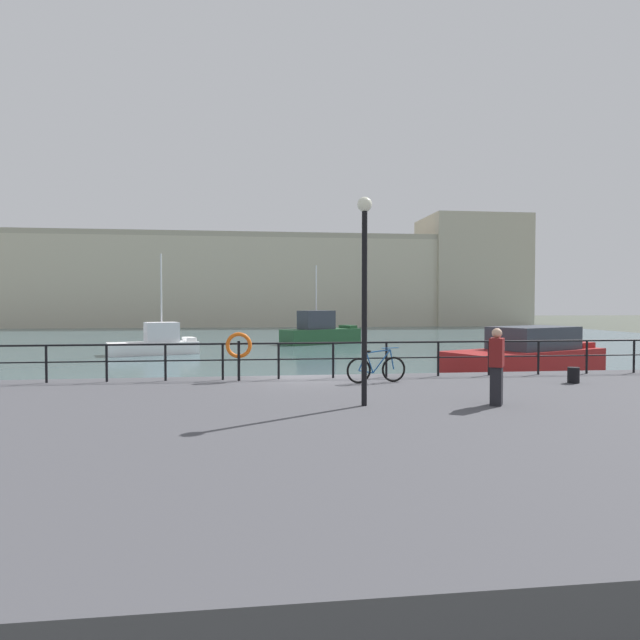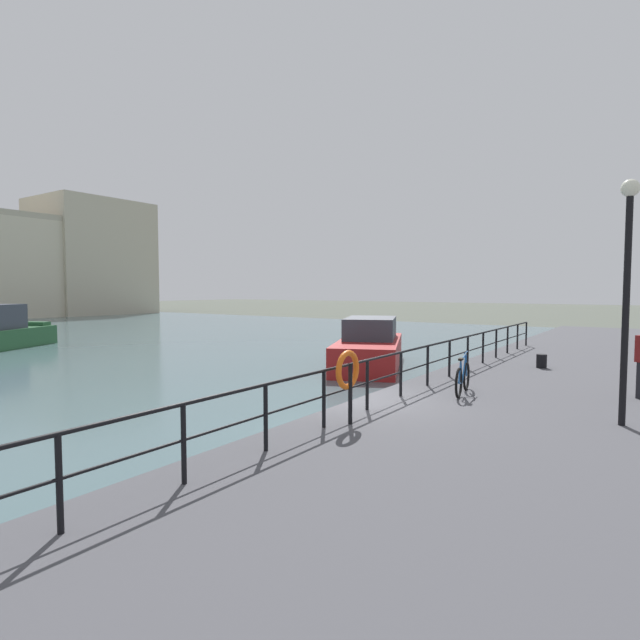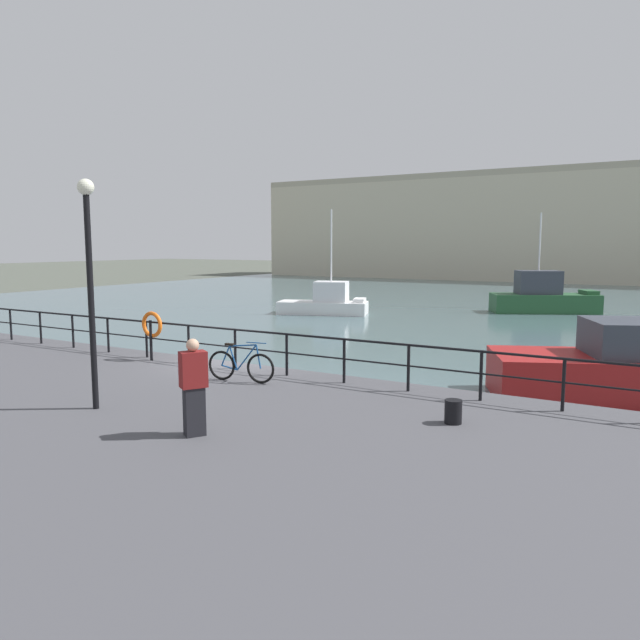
{
  "view_description": "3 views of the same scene",
  "coord_description": "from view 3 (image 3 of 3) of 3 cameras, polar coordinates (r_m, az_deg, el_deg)",
  "views": [
    {
      "loc": [
        -1.71,
        -17.02,
        3.22
      ],
      "look_at": [
        0.79,
        2.77,
        2.61
      ],
      "focal_mm": 31.03,
      "sensor_mm": 36.0,
      "label": 1
    },
    {
      "loc": [
        -10.05,
        -5.84,
        3.52
      ],
      "look_at": [
        1.92,
        2.38,
        2.63
      ],
      "focal_mm": 28.22,
      "sensor_mm": 36.0,
      "label": 2
    },
    {
      "loc": [
        10.57,
        -13.18,
        4.26
      ],
      "look_at": [
        2.02,
        1.5,
        2.13
      ],
      "focal_mm": 33.85,
      "sensor_mm": 36.0,
      "label": 3
    }
  ],
  "objects": [
    {
      "name": "ground_plane",
      "position": [
        17.43,
        -8.33,
        -7.07
      ],
      "size": [
        240.0,
        240.0,
        0.0
      ],
      "primitive_type": "plane",
      "color": "#4C5147"
    },
    {
      "name": "water_basin",
      "position": [
        44.85,
        16.44,
        1.43
      ],
      "size": [
        80.0,
        60.0,
        0.01
      ],
      "primitive_type": "cube",
      "color": "#476066",
      "rests_on": "ground_plane"
    },
    {
      "name": "quay_promenade",
      "position": [
        13.06,
        -26.71,
        -10.39
      ],
      "size": [
        56.0,
        13.0,
        0.99
      ],
      "primitive_type": "cube",
      "color": "#47474C",
      "rests_on": "ground_plane"
    },
    {
      "name": "harbor_building",
      "position": [
        74.95,
        27.37,
        8.02
      ],
      "size": [
        75.55,
        11.49,
        15.86
      ],
      "color": "#C1B79E",
      "rests_on": "ground_plane"
    },
    {
      "name": "moored_white_yacht",
      "position": [
        18.68,
        28.0,
        -4.06
      ],
      "size": [
        7.88,
        5.41,
        2.21
      ],
      "rotation": [
        0.0,
        0.0,
        0.41
      ],
      "color": "maroon",
      "rests_on": "water_basin"
    },
    {
      "name": "moored_green_narrowboat",
      "position": [
        36.93,
        0.57,
        1.69
      ],
      "size": [
        5.78,
        3.62,
        6.34
      ],
      "rotation": [
        0.0,
        0.0,
        0.33
      ],
      "color": "white",
      "rests_on": "water_basin"
    },
    {
      "name": "moored_small_launch",
      "position": [
        40.24,
        20.34,
        2.03
      ],
      "size": [
        6.7,
        4.84,
        6.2
      ],
      "rotation": [
        0.0,
        0.0,
        0.47
      ],
      "color": "#23512D",
      "rests_on": "water_basin"
    },
    {
      "name": "quay_railing",
      "position": [
        16.56,
        -10.25,
        -1.76
      ],
      "size": [
        27.74,
        0.07,
        1.08
      ],
      "color": "black",
      "rests_on": "quay_promenade"
    },
    {
      "name": "parked_bicycle",
      "position": [
        14.59,
        -7.5,
        -4.31
      ],
      "size": [
        1.76,
        0.34,
        0.98
      ],
      "rotation": [
        0.0,
        0.0,
        0.16
      ],
      "color": "black",
      "rests_on": "quay_promenade"
    },
    {
      "name": "mooring_bollard",
      "position": [
        11.47,
        12.48,
        -8.45
      ],
      "size": [
        0.32,
        0.32,
        0.44
      ],
      "primitive_type": "cylinder",
      "color": "black",
      "rests_on": "quay_promenade"
    },
    {
      "name": "life_ring_stand",
      "position": [
        17.7,
        -15.61,
        -0.57
      ],
      "size": [
        0.75,
        0.16,
        1.4
      ],
      "color": "black",
      "rests_on": "quay_promenade"
    },
    {
      "name": "quay_lamp_post",
      "position": [
        12.63,
        -20.98,
        5.0
      ],
      "size": [
        0.32,
        0.32,
        4.53
      ],
      "color": "black",
      "rests_on": "quay_promenade"
    },
    {
      "name": "standing_person",
      "position": [
        10.58,
        -11.85,
        -6.17
      ],
      "size": [
        0.47,
        0.52,
        1.69
      ],
      "rotation": [
        0.0,
        0.0,
        2.59
      ],
      "color": "black",
      "rests_on": "quay_promenade"
    }
  ]
}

